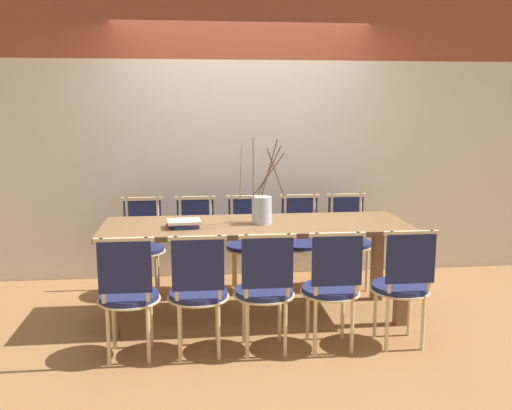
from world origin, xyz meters
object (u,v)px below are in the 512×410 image
dining_table (256,237)px  chair_near_center (265,287)px  vase_centerpiece (262,209)px  book_stack (184,223)px  chair_far_center (248,240)px

dining_table → chair_near_center: chair_near_center is taller
vase_centerpiece → book_stack: vase_centerpiece is taller
dining_table → chair_far_center: (0.00, 0.70, -0.19)m
chair_far_center → vase_centerpiece: bearing=93.6°
vase_centerpiece → book_stack: bearing=-171.8°
chair_far_center → book_stack: chair_far_center is taller
chair_near_center → dining_table: bearing=88.8°
book_stack → chair_near_center: bearing=-47.7°
chair_near_center → chair_far_center: 1.40m
dining_table → book_stack: book_stack is taller
chair_near_center → vase_centerpiece: vase_centerpiece is taller
chair_near_center → book_stack: 0.89m
dining_table → chair_far_center: chair_far_center is taller
chair_near_center → chair_far_center: (0.01, 1.40, 0.00)m
dining_table → vase_centerpiece: size_ratio=3.58×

